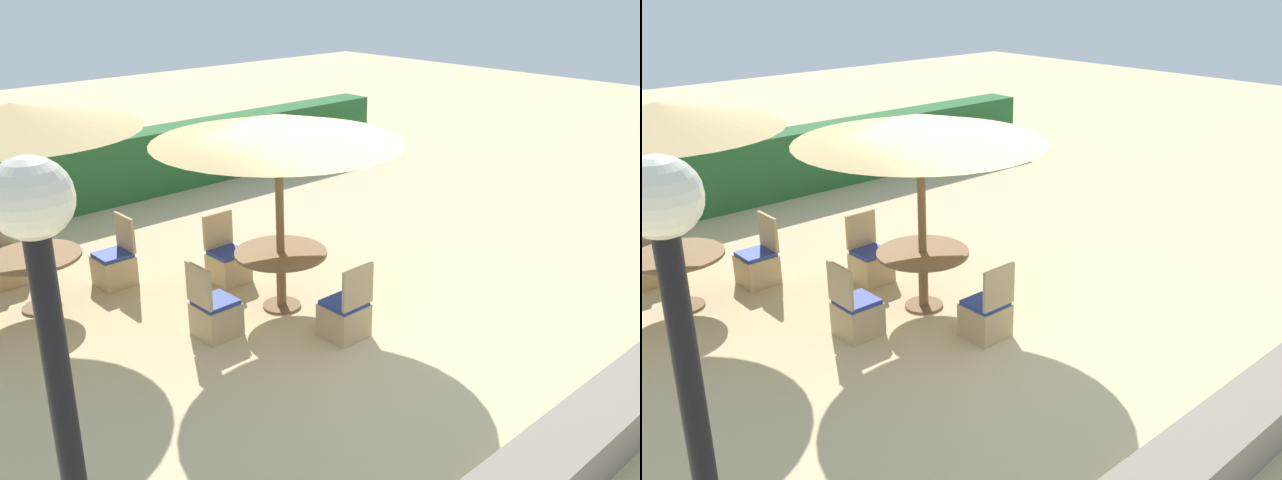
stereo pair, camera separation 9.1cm
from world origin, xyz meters
TOP-DOWN VIEW (x-y plane):
  - ground_plane at (0.00, 0.00)m, footprint 40.00×40.00m
  - hedge_row at (0.00, 6.28)m, footprint 13.00×0.70m
  - stone_border at (0.00, -3.15)m, footprint 10.00×0.56m
  - lamp_post at (-4.48, -2.42)m, footprint 0.36×0.36m
  - parasol_back_left at (-2.58, 2.95)m, footprint 2.90×2.90m
  - round_table_back_left at (-2.58, 2.95)m, footprint 1.12×1.12m
  - patio_chair_back_left_north at (-2.61, 4.01)m, footprint 0.46×0.46m
  - patio_chair_back_left_east at (-1.53, 2.98)m, footprint 0.46×0.46m
  - parasol_center at (-0.35, 0.93)m, footprint 2.97×2.97m
  - round_table_center at (-0.35, 0.93)m, footprint 1.14×1.14m
  - patio_chair_center_north at (-0.38, 2.02)m, footprint 0.46×0.46m
  - patio_chair_center_south at (-0.32, -0.16)m, footprint 0.46×0.46m
  - patio_chair_center_west at (-1.39, 0.89)m, footprint 0.46×0.46m

SIDE VIEW (x-z plane):
  - ground_plane at x=0.00m, z-range 0.00..0.00m
  - stone_border at x=0.00m, z-range 0.00..0.46m
  - patio_chair_back_left_north at x=-2.61m, z-range -0.20..0.73m
  - patio_chair_back_left_east at x=-1.53m, z-range -0.20..0.73m
  - patio_chair_center_north at x=-0.38m, z-range -0.20..0.73m
  - patio_chair_center_south at x=-0.32m, z-range -0.20..0.73m
  - patio_chair_center_west at x=-1.39m, z-range -0.20..0.73m
  - round_table_back_left at x=-2.58m, z-range 0.22..0.94m
  - hedge_row at x=0.00m, z-range 0.00..1.17m
  - round_table_center at x=-0.35m, z-range 0.23..0.98m
  - parasol_center at x=-0.35m, z-range 1.05..3.49m
  - lamp_post at x=-4.48m, z-range 0.69..4.01m
  - parasol_back_left at x=-2.58m, z-range 1.12..3.70m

